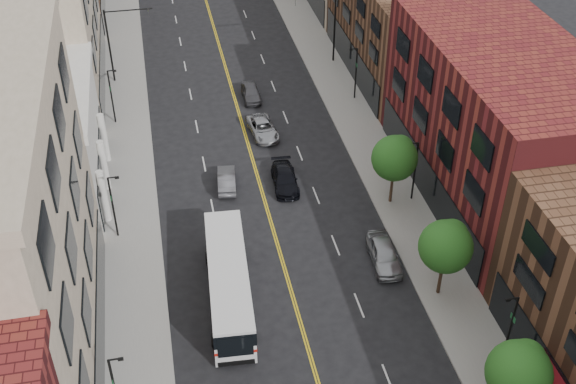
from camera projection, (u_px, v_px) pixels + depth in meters
sidewalk_left at (129, 152)px, 60.32m from camera, size 4.00×110.00×0.15m
sidewalk_right at (359, 127)px, 63.52m from camera, size 4.00×110.00×0.15m
bldg_l_white at (28, 147)px, 53.71m from camera, size 10.00×14.00×8.00m
bldg_r_mid at (498, 124)px, 52.45m from camera, size 10.00×22.00×12.00m
bldg_r_far_a at (403, 23)px, 69.59m from camera, size 10.00×20.00×10.00m
tree_r_1 at (520, 370)px, 36.65m from camera, size 3.40×3.40×5.59m
tree_r_2 at (447, 245)px, 44.53m from camera, size 3.40×3.40×5.59m
tree_r_3 at (396, 157)px, 52.40m from camera, size 3.40×3.40×5.59m
lamp_l_2 at (113, 204)px, 49.78m from camera, size 0.81×0.55×5.05m
lamp_l_3 at (112, 94)px, 62.38m from camera, size 0.81×0.55×5.05m
lamp_r_1 at (510, 325)px, 40.68m from camera, size 0.81×0.55×5.05m
lamp_r_2 at (415, 168)px, 53.29m from camera, size 0.81×0.55×5.05m
lamp_r_3 at (356, 71)px, 65.89m from camera, size 0.81×0.55×5.05m
signal_mast_left at (116, 37)px, 67.80m from camera, size 4.49×0.18×7.20m
signal_mast_right at (328, 19)px, 71.09m from camera, size 4.49×0.18×7.20m
city_bus at (229, 281)px, 45.48m from camera, size 3.25×11.38×2.89m
car_parked_far at (384, 254)px, 48.88m from camera, size 2.13×4.65×1.54m
car_lane_behind at (227, 180)px, 56.09m from camera, size 1.77×4.03×1.29m
car_lane_a at (285, 179)px, 56.12m from camera, size 2.08×4.65×1.32m
car_lane_b at (263, 128)px, 62.24m from camera, size 2.58×4.78×1.27m
car_lane_c at (251, 92)px, 67.32m from camera, size 1.64×3.96×1.34m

